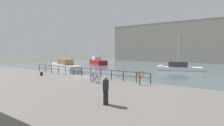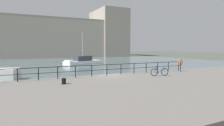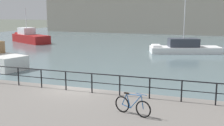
# 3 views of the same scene
# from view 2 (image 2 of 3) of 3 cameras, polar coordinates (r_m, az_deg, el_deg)

# --- Properties ---
(ground_plane) EXTENTS (240.00, 240.00, 0.00)m
(ground_plane) POSITION_cam_2_polar(r_m,az_deg,el_deg) (19.28, -1.65, -5.82)
(ground_plane) COLOR #4C5147
(water_basin) EXTENTS (80.00, 60.00, 0.01)m
(water_basin) POSITION_cam_2_polar(r_m,az_deg,el_deg) (48.25, -16.57, 0.32)
(water_basin) COLOR slate
(water_basin) RESTS_ON ground_plane
(quay_promenade) EXTENTS (56.00, 13.00, 0.81)m
(quay_promenade) POSITION_cam_2_polar(r_m,az_deg,el_deg) (13.66, 9.76, -8.54)
(quay_promenade) COLOR slate
(quay_promenade) RESTS_ON ground_plane
(harbor_building) EXTENTS (62.10, 17.59, 18.74)m
(harbor_building) POSITION_cam_2_polar(r_m,az_deg,el_deg) (73.56, -15.60, 7.33)
(harbor_building) COLOR #A89E8E
(harbor_building) RESTS_ON ground_plane
(moored_white_yacht) EXTENTS (8.92, 5.35, 6.79)m
(moored_white_yacht) POSITION_cam_2_polar(r_m,az_deg,el_deg) (40.50, -8.77, 0.58)
(moored_white_yacht) COLOR white
(moored_white_yacht) RESTS_ON water_basin
(quay_railing) EXTENTS (18.71, 0.07, 1.08)m
(quay_railing) POSITION_cam_2_polar(r_m,az_deg,el_deg) (18.26, -1.56, -1.51)
(quay_railing) COLOR black
(quay_railing) RESTS_ON quay_promenade
(parked_bicycle) EXTENTS (1.70, 0.60, 0.98)m
(parked_bicycle) POSITION_cam_2_polar(r_m,az_deg,el_deg) (18.61, 14.17, -2.60)
(parked_bicycle) COLOR black
(parked_bicycle) RESTS_ON quay_promenade
(mooring_bollard) EXTENTS (0.32, 0.32, 0.44)m
(mooring_bollard) POSITION_cam_2_polar(r_m,az_deg,el_deg) (14.45, -14.39, -5.35)
(mooring_bollard) COLOR black
(mooring_bollard) RESTS_ON quay_promenade
(life_ring_stand) EXTENTS (0.75, 0.16, 1.40)m
(life_ring_stand) POSITION_cam_2_polar(r_m,az_deg,el_deg) (22.58, 19.93, 0.02)
(life_ring_stand) COLOR black
(life_ring_stand) RESTS_ON quay_promenade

